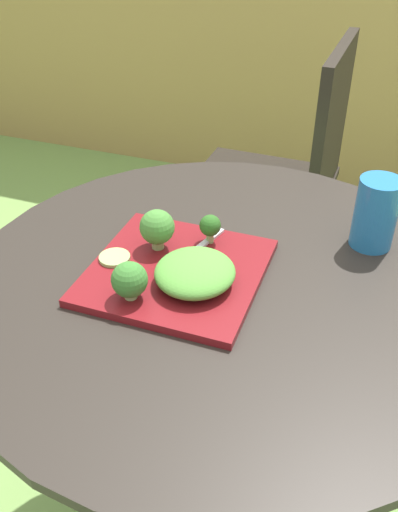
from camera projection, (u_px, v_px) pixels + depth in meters
name	position (u px, v px, depth m)	size (l,w,h in m)	color
bamboo_fence	(355.00, 49.00, 2.36)	(8.00, 0.08, 1.29)	#9E7F47
patio_table	(218.00, 392.00, 1.08)	(0.86, 0.86, 0.74)	#28231E
patio_chair	(289.00, 167.00, 1.72)	(0.45, 0.45, 0.90)	black
salad_plate	(176.00, 272.00, 0.91)	(0.27, 0.27, 0.01)	maroon
drinking_glass	(375.00, 217.00, 0.96)	(0.07, 0.07, 0.13)	#236BA8
fork	(191.00, 254.00, 0.94)	(0.06, 0.15, 0.00)	silver
lettuce_mound	(195.00, 272.00, 0.87)	(0.13, 0.13, 0.04)	#519338
broccoli_floret_0	(157.00, 228.00, 0.94)	(0.06, 0.06, 0.07)	#99B770
broccoli_floret_1	(210.00, 226.00, 0.96)	(0.04, 0.04, 0.05)	#99B770
broccoli_floret_2	(129.00, 280.00, 0.83)	(0.06, 0.06, 0.06)	#99B770
cucumber_slice_0	(115.00, 258.00, 0.93)	(0.05, 0.05, 0.01)	#8EB766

